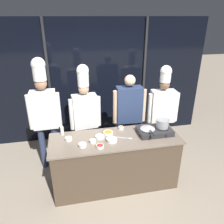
{
  "coord_description": "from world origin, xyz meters",
  "views": [
    {
      "loc": [
        -0.67,
        -2.96,
        2.72
      ],
      "look_at": [
        0.0,
        0.25,
        1.26
      ],
      "focal_mm": 35.0,
      "sensor_mm": 36.0,
      "label": 1
    }
  ],
  "objects_px": {
    "squeeze_bottle_clear": "(62,130)",
    "serving_spoon_slotted": "(128,138)",
    "prep_bowl_onion": "(93,141)",
    "prep_bowl_garlic": "(100,137)",
    "chef_head": "(44,108)",
    "person_guest": "(129,111)",
    "prep_bowl_bell_pepper": "(100,146)",
    "prep_bowl_carrots": "(108,133)",
    "prep_bowl_mushrooms": "(121,128)",
    "chef_line": "(163,107)",
    "prep_bowl_chicken": "(69,139)",
    "prep_bowl_noodles": "(112,140)",
    "portable_stove": "(155,131)",
    "frying_pan": "(148,128)",
    "prep_bowl_bean_sprouts": "(82,145)",
    "stock_pot": "(162,123)",
    "chef_sous": "(85,111)"
  },
  "relations": [
    {
      "from": "squeeze_bottle_clear",
      "to": "serving_spoon_slotted",
      "type": "relative_size",
      "value": 0.74
    },
    {
      "from": "prep_bowl_onion",
      "to": "prep_bowl_garlic",
      "type": "xyz_separation_m",
      "value": [
        0.13,
        0.12,
        -0.01
      ]
    },
    {
      "from": "prep_bowl_onion",
      "to": "chef_head",
      "type": "distance_m",
      "value": 1.13
    },
    {
      "from": "prep_bowl_onion",
      "to": "person_guest",
      "type": "distance_m",
      "value": 1.09
    },
    {
      "from": "prep_bowl_bell_pepper",
      "to": "prep_bowl_carrots",
      "type": "xyz_separation_m",
      "value": [
        0.2,
        0.38,
        -0.0
      ]
    },
    {
      "from": "serving_spoon_slotted",
      "to": "squeeze_bottle_clear",
      "type": "bearing_deg",
      "value": 161.35
    },
    {
      "from": "prep_bowl_bell_pepper",
      "to": "prep_bowl_mushrooms",
      "type": "bearing_deg",
      "value": 48.07
    },
    {
      "from": "prep_bowl_bell_pepper",
      "to": "chef_line",
      "type": "relative_size",
      "value": 0.06
    },
    {
      "from": "prep_bowl_carrots",
      "to": "prep_bowl_chicken",
      "type": "relative_size",
      "value": 1.46
    },
    {
      "from": "prep_bowl_noodles",
      "to": "portable_stove",
      "type": "bearing_deg",
      "value": 7.78
    },
    {
      "from": "prep_bowl_mushrooms",
      "to": "person_guest",
      "type": "distance_m",
      "value": 0.49
    },
    {
      "from": "squeeze_bottle_clear",
      "to": "prep_bowl_chicken",
      "type": "relative_size",
      "value": 1.59
    },
    {
      "from": "prep_bowl_bell_pepper",
      "to": "chef_line",
      "type": "distance_m",
      "value": 1.65
    },
    {
      "from": "portable_stove",
      "to": "prep_bowl_bell_pepper",
      "type": "relative_size",
      "value": 4.61
    },
    {
      "from": "frying_pan",
      "to": "prep_bowl_chicken",
      "type": "relative_size",
      "value": 3.78
    },
    {
      "from": "squeeze_bottle_clear",
      "to": "chef_line",
      "type": "height_order",
      "value": "chef_line"
    },
    {
      "from": "prep_bowl_mushrooms",
      "to": "prep_bowl_carrots",
      "type": "bearing_deg",
      "value": -154.89
    },
    {
      "from": "prep_bowl_noodles",
      "to": "person_guest",
      "type": "xyz_separation_m",
      "value": [
        0.49,
        0.77,
        0.12
      ]
    },
    {
      "from": "frying_pan",
      "to": "prep_bowl_bean_sprouts",
      "type": "height_order",
      "value": "frying_pan"
    },
    {
      "from": "person_guest",
      "to": "prep_bowl_mushrooms",
      "type": "bearing_deg",
      "value": 60.81
    },
    {
      "from": "prep_bowl_bell_pepper",
      "to": "prep_bowl_carrots",
      "type": "bearing_deg",
      "value": 62.67
    },
    {
      "from": "prep_bowl_mushrooms",
      "to": "stock_pot",
      "type": "bearing_deg",
      "value": -22.48
    },
    {
      "from": "prep_bowl_bean_sprouts",
      "to": "serving_spoon_slotted",
      "type": "distance_m",
      "value": 0.73
    },
    {
      "from": "prep_bowl_garlic",
      "to": "prep_bowl_mushrooms",
      "type": "bearing_deg",
      "value": 28.86
    },
    {
      "from": "prep_bowl_chicken",
      "to": "serving_spoon_slotted",
      "type": "distance_m",
      "value": 0.94
    },
    {
      "from": "stock_pot",
      "to": "squeeze_bottle_clear",
      "type": "xyz_separation_m",
      "value": [
        -1.63,
        0.27,
        -0.09
      ]
    },
    {
      "from": "prep_bowl_bell_pepper",
      "to": "chef_sous",
      "type": "distance_m",
      "value": 0.98
    },
    {
      "from": "stock_pot",
      "to": "prep_bowl_carrots",
      "type": "relative_size",
      "value": 1.42
    },
    {
      "from": "prep_bowl_bean_sprouts",
      "to": "chef_line",
      "type": "distance_m",
      "value": 1.83
    },
    {
      "from": "serving_spoon_slotted",
      "to": "chef_line",
      "type": "bearing_deg",
      "value": 39.52
    },
    {
      "from": "prep_bowl_chicken",
      "to": "person_guest",
      "type": "bearing_deg",
      "value": 27.54
    },
    {
      "from": "prep_bowl_mushrooms",
      "to": "prep_bowl_bean_sprouts",
      "type": "height_order",
      "value": "prep_bowl_bean_sprouts"
    },
    {
      "from": "frying_pan",
      "to": "chef_sous",
      "type": "relative_size",
      "value": 0.22
    },
    {
      "from": "prep_bowl_bean_sprouts",
      "to": "prep_bowl_chicken",
      "type": "height_order",
      "value": "same"
    },
    {
      "from": "squeeze_bottle_clear",
      "to": "prep_bowl_noodles",
      "type": "distance_m",
      "value": 0.85
    },
    {
      "from": "stock_pot",
      "to": "prep_bowl_onion",
      "type": "height_order",
      "value": "stock_pot"
    },
    {
      "from": "prep_bowl_mushrooms",
      "to": "prep_bowl_noodles",
      "type": "bearing_deg",
      "value": -123.17
    },
    {
      "from": "frying_pan",
      "to": "serving_spoon_slotted",
      "type": "xyz_separation_m",
      "value": [
        -0.35,
        -0.07,
        -0.12
      ]
    },
    {
      "from": "portable_stove",
      "to": "serving_spoon_slotted",
      "type": "distance_m",
      "value": 0.49
    },
    {
      "from": "prep_bowl_carrots",
      "to": "prep_bowl_chicken",
      "type": "distance_m",
      "value": 0.66
    },
    {
      "from": "portable_stove",
      "to": "chef_head",
      "type": "distance_m",
      "value": 1.95
    },
    {
      "from": "stock_pot",
      "to": "squeeze_bottle_clear",
      "type": "distance_m",
      "value": 1.66
    },
    {
      "from": "portable_stove",
      "to": "prep_bowl_bell_pepper",
      "type": "xyz_separation_m",
      "value": [
        -0.96,
        -0.24,
        -0.02
      ]
    },
    {
      "from": "prep_bowl_onion",
      "to": "prep_bowl_carrots",
      "type": "relative_size",
      "value": 0.64
    },
    {
      "from": "portable_stove",
      "to": "prep_bowl_garlic",
      "type": "distance_m",
      "value": 0.92
    },
    {
      "from": "prep_bowl_onion",
      "to": "person_guest",
      "type": "bearing_deg",
      "value": 43.53
    },
    {
      "from": "prep_bowl_noodles",
      "to": "person_guest",
      "type": "relative_size",
      "value": 0.1
    },
    {
      "from": "person_guest",
      "to": "chef_sous",
      "type": "bearing_deg",
      "value": -0.98
    },
    {
      "from": "squeeze_bottle_clear",
      "to": "prep_bowl_carrots",
      "type": "height_order",
      "value": "squeeze_bottle_clear"
    },
    {
      "from": "prep_bowl_chicken",
      "to": "chef_sous",
      "type": "xyz_separation_m",
      "value": [
        0.33,
        0.65,
        0.17
      ]
    }
  ]
}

